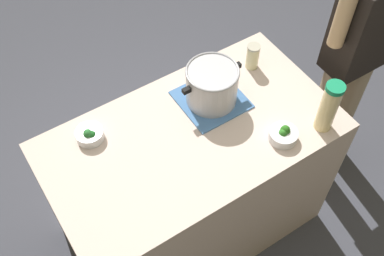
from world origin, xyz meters
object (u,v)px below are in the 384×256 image
Objects in this scene: broccoli_bowl_front at (90,135)px; person_cook at (354,60)px; cooking_pot at (212,85)px; broccoli_bowl_center at (283,135)px; mason_jar at (253,56)px; lemonade_pitcher at (329,107)px.

person_cook is at bearing -10.47° from broccoli_bowl_front.
broccoli_bowl_center is (0.15, -0.37, -0.08)m from cooking_pot.
mason_jar is at bearing -2.21° from broccoli_bowl_front.
lemonade_pitcher reaches higher than mason_jar.
lemonade_pitcher is 1.99× the size of mason_jar.
lemonade_pitcher is 0.58m from person_cook.
broccoli_bowl_center is (0.74, -0.48, 0.00)m from broccoli_bowl_front.
lemonade_pitcher is 1.09m from broccoli_bowl_front.
broccoli_bowl_front is at bearing 147.11° from broccoli_bowl_center.
broccoli_bowl_front is 0.96× the size of broccoli_bowl_center.
mason_jar is 1.05× the size of broccoli_bowl_center.
cooking_pot is 0.61m from broccoli_bowl_front.
broccoli_bowl_front is at bearing 150.95° from lemonade_pitcher.
lemonade_pitcher is (0.35, -0.41, 0.03)m from cooking_pot.
broccoli_bowl_front is at bearing 169.53° from person_cook.
lemonade_pitcher is at bearing -151.29° from person_cook.
cooking_pot is 1.15× the size of lemonade_pitcher.
cooking_pot is at bearing -10.54° from broccoli_bowl_front.
broccoli_bowl_center is at bearing -32.89° from broccoli_bowl_front.
broccoli_bowl_center is at bearing -109.49° from mason_jar.
cooking_pot is 0.54m from lemonade_pitcher.
cooking_pot reaches higher than broccoli_bowl_center.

